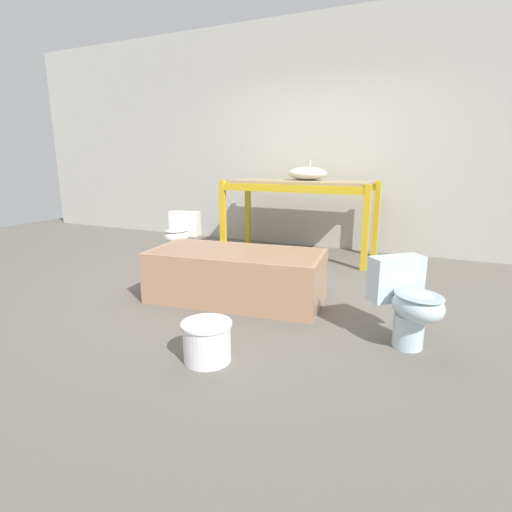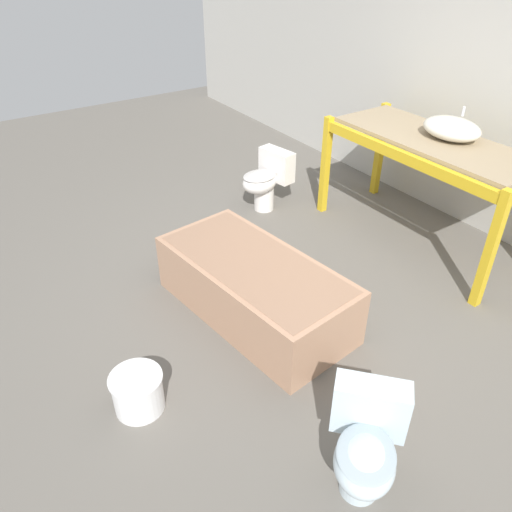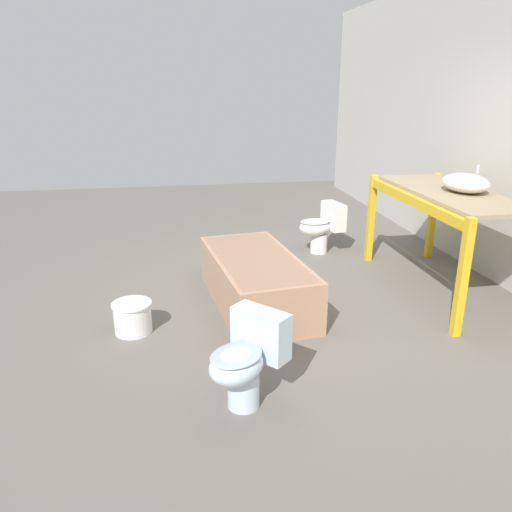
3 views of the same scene
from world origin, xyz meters
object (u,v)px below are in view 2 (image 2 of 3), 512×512
(toilet_far, at_px, (366,445))
(toilet_near, at_px, (266,179))
(sink_basin, at_px, (452,128))
(bathtub_main, at_px, (255,285))
(bucket_white, at_px, (138,391))

(toilet_far, bearing_deg, toilet_near, 111.96)
(toilet_far, bearing_deg, sink_basin, 80.42)
(bathtub_main, relative_size, toilet_near, 2.71)
(toilet_far, distance_m, bucket_white, 1.40)
(bathtub_main, relative_size, bucket_white, 4.99)
(bucket_white, bearing_deg, toilet_near, 128.79)
(sink_basin, bearing_deg, toilet_far, -57.18)
(bathtub_main, xyz_separation_m, toilet_far, (1.52, -0.33, 0.07))
(sink_basin, xyz_separation_m, toilet_near, (-1.39, -0.94, -0.76))
(toilet_near, xyz_separation_m, toilet_far, (2.89, -1.39, 0.00))
(toilet_near, xyz_separation_m, bucket_white, (1.74, -2.17, -0.20))
(bucket_white, bearing_deg, bathtub_main, 108.32)
(toilet_near, relative_size, bucket_white, 1.84)
(sink_basin, xyz_separation_m, bucket_white, (0.36, -3.11, -0.95))
(bathtub_main, xyz_separation_m, toilet_near, (-1.38, 1.06, 0.07))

